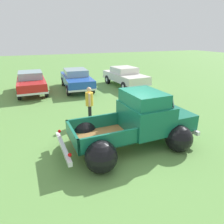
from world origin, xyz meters
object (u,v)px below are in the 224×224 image
(vintage_pickup_truck, at_px, (138,124))
(show_car_3, at_px, (125,76))
(spectator_0, at_px, (89,103))
(show_car_1, at_px, (31,82))
(show_car_2, at_px, (76,78))

(vintage_pickup_truck, relative_size, show_car_3, 1.06)
(vintage_pickup_truck, relative_size, spectator_0, 2.92)
(show_car_1, bearing_deg, show_car_3, 85.95)
(vintage_pickup_truck, distance_m, show_car_1, 9.44)
(show_car_1, distance_m, spectator_0, 6.67)
(vintage_pickup_truck, distance_m, spectator_0, 2.77)
(show_car_2, xyz_separation_m, spectator_0, (-0.78, -6.18, 0.12))
(show_car_2, bearing_deg, show_car_1, -88.97)
(show_car_1, distance_m, show_car_3, 6.75)
(show_car_1, distance_m, show_car_2, 3.04)
(show_car_1, bearing_deg, spectator_0, 19.50)
(show_car_1, bearing_deg, show_car_2, 87.99)
(vintage_pickup_truck, bearing_deg, spectator_0, 109.90)
(vintage_pickup_truck, bearing_deg, show_car_2, 89.83)
(show_car_1, xyz_separation_m, show_car_2, (3.04, -0.09, 0.00))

